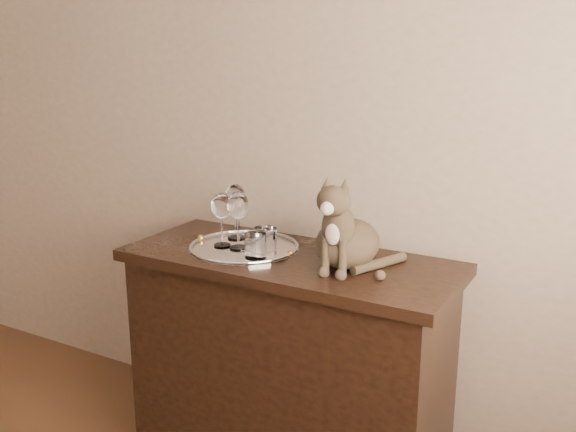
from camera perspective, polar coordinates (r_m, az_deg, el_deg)
name	(u,v)px	position (r m, az deg, el deg)	size (l,w,h in m)	color
wall_back	(201,101)	(2.75, -7.78, 10.12)	(4.00, 0.10, 2.70)	tan
sideboard	(289,365)	(2.44, 0.09, -13.15)	(1.20, 0.50, 0.85)	black
tray	(244,249)	(2.35, -3.92, -2.93)	(0.40, 0.40, 0.01)	white
wine_glass_a	(236,211)	(2.44, -4.68, 0.42)	(0.08, 0.08, 0.21)	white
wine_glass_c	(222,220)	(2.35, -5.91, -0.33)	(0.08, 0.08, 0.20)	white
wine_glass_d	(238,220)	(2.31, -4.45, -0.39)	(0.08, 0.08, 0.21)	white
tumbler_a	(255,246)	(2.23, -2.91, -2.65)	(0.08, 0.08, 0.09)	white
tumbler_c	(265,241)	(2.27, -2.04, -2.21)	(0.08, 0.08, 0.09)	white
cat	(348,220)	(2.14, 5.37, -0.33)	(0.32, 0.30, 0.33)	brown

